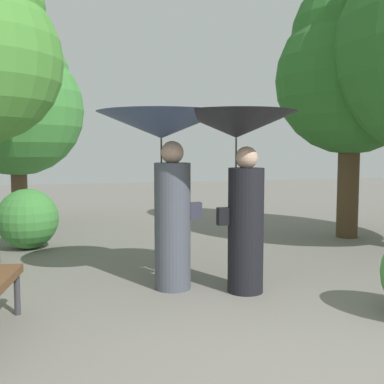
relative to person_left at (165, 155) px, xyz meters
name	(u,v)px	position (x,y,z in m)	size (l,w,h in m)	color
ground_plane	(285,358)	(0.47, -2.08, -1.58)	(40.00, 40.00, 0.00)	slate
person_left	(165,155)	(0.00, 0.00, 0.00)	(1.48, 1.48, 2.07)	#474C56
person_right	(239,158)	(0.78, -0.37, -0.03)	(1.36, 1.36, 2.07)	black
tree_mid_left	(16,100)	(-1.95, 5.21, 1.11)	(2.76, 2.76, 4.24)	brown
tree_mid_right	(352,65)	(4.05, 2.24, 1.61)	(2.76, 2.76, 4.83)	#4C3823
bush_path_right	(28,219)	(-1.67, 2.85, -1.08)	(1.00, 1.00, 1.00)	#428C3D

